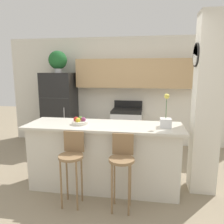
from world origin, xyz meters
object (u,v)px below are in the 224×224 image
Objects in this scene: potted_plant_on_fridge at (58,61)px; trash_bin at (81,140)px; orchid_vase at (166,120)px; bar_stool_right at (122,161)px; stove_range at (127,128)px; refrigerator at (60,109)px; bar_stool_left at (72,158)px; fruit_bowl at (80,122)px.

trash_bin is (0.58, -0.22, -1.81)m from potted_plant_on_fridge.
bar_stool_right is at bearing -139.09° from orchid_vase.
stove_range is at bearing 93.77° from bar_stool_right.
potted_plant_on_fridge is (-0.00, 0.00, 1.14)m from refrigerator.
bar_stool_left is 1.38m from orchid_vase.
trash_bin is at bearing -167.59° from stove_range.
trash_bin is (0.58, -0.22, -0.67)m from refrigerator.
refrigerator is at bearing 115.58° from bar_stool_left.
potted_plant_on_fridge reaches higher than bar_stool_left.
stove_range is 2.01m from fruit_bowl.
bar_stool_left is 2.89m from potted_plant_on_fridge.
potted_plant_on_fridge is (-1.10, 2.30, 1.36)m from bar_stool_left.
potted_plant_on_fridge reaches higher than trash_bin.
potted_plant_on_fridge reaches higher than bar_stool_right.
bar_stool_right is 0.91m from fruit_bowl.
fruit_bowl is (-0.68, 0.46, 0.38)m from bar_stool_right.
orchid_vase is (2.31, -1.82, -0.91)m from potted_plant_on_fridge.
refrigerator is 1.66m from stove_range.
refrigerator is 1.14m from potted_plant_on_fridge.
potted_plant_on_fridge is 1.06× the size of orchid_vase.
trash_bin is at bearing 104.07° from bar_stool_left.
potted_plant_on_fridge reaches higher than orchid_vase.
fruit_bowl is at bearing 146.28° from bar_stool_right.
fruit_bowl is at bearing -59.79° from refrigerator.
bar_stool_left is 2.58× the size of trash_bin.
orchid_vase is 2.53m from trash_bin.
bar_stool_right is at bearing 0.00° from bar_stool_left.
fruit_bowl is at bearing 93.46° from bar_stool_left.
stove_range is at bearing 73.99° from fruit_bowl.
fruit_bowl is (1.07, -1.84, -0.97)m from potted_plant_on_fridge.
potted_plant_on_fridge is (-1.76, 2.30, 1.36)m from bar_stool_right.
stove_range is 2.82× the size of trash_bin.
orchid_vase is at bearing -38.19° from refrigerator.
refrigerator is at bearing 120.21° from fruit_bowl.
stove_range is 2.15× the size of potted_plant_on_fridge.
potted_plant_on_fridge is at bearing -179.67° from stove_range.
bar_stool_right is (1.76, -2.30, -0.22)m from refrigerator.
bar_stool_right is 0.86m from orchid_vase.
stove_range is 4.39× the size of fruit_bowl.
orchid_vase is 1.24× the size of trash_bin.
bar_stool_right is at bearing -52.62° from refrigerator.
bar_stool_right is 3.20m from potted_plant_on_fridge.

